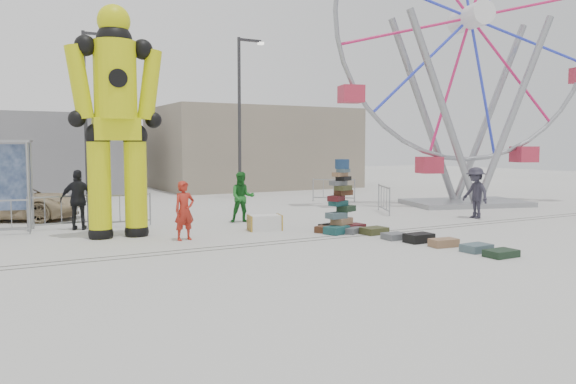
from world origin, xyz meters
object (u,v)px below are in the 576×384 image
suitcase_tower (340,212)px  pedestrian_grey (475,193)px  barricade_dummy_c (120,211)px  parked_suv (12,202)px  crash_test_dummy (116,112)px  barricade_wheel_back (334,190)px  pedestrian_red (184,211)px  lamp_post_right (241,109)px  barricade_dummy_b (61,212)px  lamp_post_left (87,107)px  steamer_trunk (265,223)px  pedestrian_green (242,197)px  barricade_wheel_front (384,199)px  pedestrian_black (79,200)px  ferris_wheel (470,42)px

suitcase_tower → pedestrian_grey: size_ratio=1.20×
barricade_dummy_c → parked_suv: size_ratio=0.42×
crash_test_dummy → barricade_wheel_back: 13.05m
crash_test_dummy → pedestrian_red: 3.49m
lamp_post_right → barricade_dummy_b: 12.03m
crash_test_dummy → barricade_dummy_c: crash_test_dummy is taller
lamp_post_right → barricade_wheel_back: bearing=-46.0°
lamp_post_left → lamp_post_right: bearing=-15.9°
steamer_trunk → pedestrian_red: bearing=-157.2°
crash_test_dummy → pedestrian_green: bearing=18.6°
barricade_wheel_front → pedestrian_grey: 3.51m
suitcase_tower → barricade_wheel_back: size_ratio=1.13×
lamp_post_left → pedestrian_red: size_ratio=4.73×
lamp_post_right → pedestrian_red: lamp_post_right is taller
pedestrian_black → barricade_wheel_front: bearing=-169.0°
barricade_dummy_b → pedestrian_green: (5.74, -1.44, 0.34)m
lamp_post_left → parked_suv: size_ratio=1.68×
lamp_post_right → lamp_post_left: 7.28m
crash_test_dummy → suitcase_tower: bearing=-15.6°
barricade_dummy_c → crash_test_dummy: bearing=-102.1°
suitcase_tower → crash_test_dummy: crash_test_dummy is taller
barricade_dummy_c → barricade_wheel_front: same height
barricade_dummy_c → pedestrian_red: pedestrian_red is taller
pedestrian_green → pedestrian_black: bearing=-172.3°
lamp_post_right → barricade_wheel_back: lamp_post_right is taller
lamp_post_left → pedestrian_green: lamp_post_left is taller
pedestrian_grey → barricade_wheel_front: bearing=-140.0°
lamp_post_right → suitcase_tower: bearing=-98.7°
crash_test_dummy → barricade_dummy_c: 3.74m
lamp_post_right → barricade_dummy_b: size_ratio=4.00×
ferris_wheel → pedestrian_red: size_ratio=8.66×
pedestrian_red → pedestrian_grey: (10.96, -0.55, 0.10)m
barricade_wheel_front → barricade_wheel_back: bearing=16.9°
pedestrian_green → pedestrian_grey: bearing=-3.3°
lamp_post_left → crash_test_dummy: 11.21m
pedestrian_green → ferris_wheel: bearing=19.6°
steamer_trunk → pedestrian_green: bearing=98.1°
pedestrian_green → parked_suv: size_ratio=0.37×
barricade_dummy_c → pedestrian_red: bearing=-72.1°
barricade_wheel_back → pedestrian_green: size_ratio=1.13×
pedestrian_red → steamer_trunk: bearing=1.5°
barricade_wheel_front → pedestrian_grey: pedestrian_grey is taller
ferris_wheel → barricade_dummy_c: (-15.16, 0.56, -6.66)m
ferris_wheel → barricade_dummy_b: (-16.90, 1.09, -6.66)m
lamp_post_left → parked_suv: lamp_post_left is taller
ferris_wheel → barricade_wheel_front: (-5.10, -0.56, -6.66)m
barricade_wheel_back → steamer_trunk: bearing=-96.6°
barricade_wheel_back → pedestrian_red: (-9.79, -7.14, 0.30)m
barricade_dummy_c → steamer_trunk: bearing=-35.9°
barricade_dummy_b → barricade_dummy_c: 1.81m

